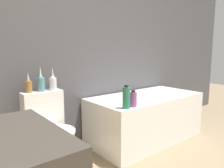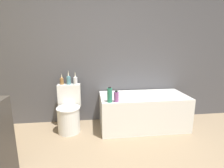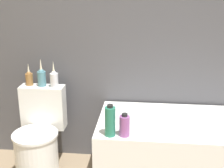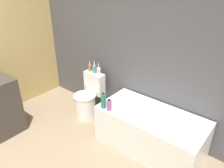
# 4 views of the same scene
# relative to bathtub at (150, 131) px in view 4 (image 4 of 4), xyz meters

# --- Properties ---
(wall_back_tiled) EXTENTS (6.40, 0.06, 2.60)m
(wall_back_tiled) POSITION_rel_bathtub_xyz_m (-0.84, 0.40, 1.01)
(wall_back_tiled) COLOR #4C4C51
(wall_back_tiled) RESTS_ON ground_plane
(bathtub) EXTENTS (1.45, 0.71, 0.57)m
(bathtub) POSITION_rel_bathtub_xyz_m (0.00, 0.00, 0.00)
(bathtub) COLOR white
(bathtub) RESTS_ON ground
(toilet) EXTENTS (0.38, 0.51, 0.74)m
(toilet) POSITION_rel_bathtub_xyz_m (-1.25, 0.02, 0.02)
(toilet) COLOR white
(toilet) RESTS_ON ground
(vase_gold) EXTENTS (0.06, 0.06, 0.19)m
(vase_gold) POSITION_rel_bathtub_xyz_m (-1.36, 0.22, 0.52)
(vase_gold) COLOR olive
(vase_gold) RESTS_ON toilet
(vase_silver) EXTENTS (0.07, 0.07, 0.24)m
(vase_silver) POSITION_rel_bathtub_xyz_m (-1.25, 0.21, 0.54)
(vase_silver) COLOR teal
(vase_silver) RESTS_ON toilet
(vase_bronze) EXTENTS (0.07, 0.07, 0.23)m
(vase_bronze) POSITION_rel_bathtub_xyz_m (-1.13, 0.20, 0.53)
(vase_bronze) COLOR silver
(vase_bronze) RESTS_ON toilet
(shampoo_bottle_tall) EXTENTS (0.07, 0.07, 0.23)m
(shampoo_bottle_tall) POSITION_rel_bathtub_xyz_m (-0.61, -0.29, 0.39)
(shampoo_bottle_tall) COLOR #267259
(shampoo_bottle_tall) RESTS_ON bathtub
(shampoo_bottle_short) EXTENTS (0.07, 0.07, 0.17)m
(shampoo_bottle_short) POSITION_rel_bathtub_xyz_m (-0.51, -0.28, 0.36)
(shampoo_bottle_short) COLOR #8C4C8C
(shampoo_bottle_short) RESTS_ON bathtub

